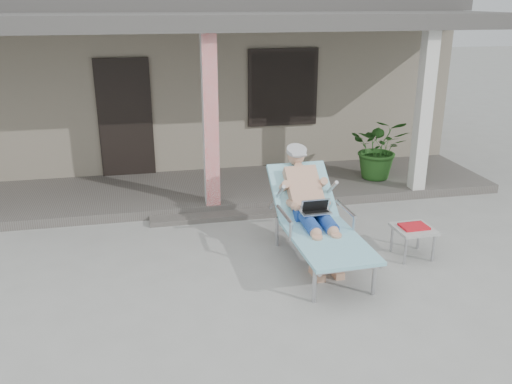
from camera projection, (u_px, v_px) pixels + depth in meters
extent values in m
plane|color=#9E9E99|center=(236.00, 275.00, 6.66)|extent=(60.00, 60.00, 0.00)
cube|color=gray|center=(185.00, 80.00, 12.14)|extent=(10.00, 5.00, 3.00)
cube|color=#474442|center=(182.00, 2.00, 11.59)|extent=(10.40, 5.40, 0.30)
cube|color=black|center=(125.00, 118.00, 9.66)|extent=(0.95, 0.06, 2.10)
cube|color=black|center=(283.00, 88.00, 10.07)|extent=(1.20, 0.06, 1.30)
cube|color=black|center=(283.00, 88.00, 10.07)|extent=(1.32, 0.05, 1.42)
cube|color=#605B56|center=(206.00, 190.00, 9.40)|extent=(10.00, 2.00, 0.15)
cube|color=red|center=(210.00, 122.00, 8.15)|extent=(0.22, 0.22, 2.61)
cube|color=silver|center=(423.00, 113.00, 8.83)|extent=(0.22, 0.22, 2.61)
cube|color=#474442|center=(201.00, 21.00, 8.45)|extent=(10.00, 2.30, 0.24)
cube|color=#605B56|center=(216.00, 217.00, 8.35)|extent=(2.00, 0.30, 0.07)
cylinder|color=#B7B7BC|center=(314.00, 286.00, 5.99)|extent=(0.05, 0.05, 0.42)
cylinder|color=#B7B7BC|center=(374.00, 278.00, 6.15)|extent=(0.05, 0.05, 0.42)
cylinder|color=#B7B7BC|center=(277.00, 232.00, 7.38)|extent=(0.05, 0.05, 0.42)
cylinder|color=#B7B7BC|center=(326.00, 227.00, 7.54)|extent=(0.05, 0.05, 0.42)
cube|color=#B7B7BC|center=(328.00, 243.00, 6.49)|extent=(0.75, 1.41, 0.03)
cube|color=#91C9E0|center=(328.00, 241.00, 6.48)|extent=(0.87, 1.46, 0.04)
cube|color=#B7B7BC|center=(302.00, 194.00, 7.33)|extent=(0.73, 0.68, 0.56)
cube|color=#91C9E0|center=(302.00, 192.00, 7.32)|extent=(0.84, 0.77, 0.63)
cylinder|color=#AFAEB1|center=(296.00, 150.00, 7.45)|extent=(0.29, 0.29, 0.15)
cube|color=silver|center=(315.00, 211.00, 6.87)|extent=(0.39, 0.28, 0.27)
cube|color=#AAABA6|center=(414.00, 229.00, 7.02)|extent=(0.50, 0.50, 0.04)
cylinder|color=#B7B7BC|center=(405.00, 251.00, 6.87)|extent=(0.04, 0.04, 0.37)
cylinder|color=#B7B7BC|center=(433.00, 248.00, 6.95)|extent=(0.04, 0.04, 0.37)
cylinder|color=#B7B7BC|center=(392.00, 238.00, 7.23)|extent=(0.04, 0.04, 0.37)
cylinder|color=#B7B7BC|center=(419.00, 236.00, 7.31)|extent=(0.04, 0.04, 0.37)
cube|color=red|center=(414.00, 226.00, 7.01)|extent=(0.35, 0.26, 0.03)
cube|color=black|center=(409.00, 223.00, 7.13)|extent=(0.34, 0.03, 0.03)
imported|color=#26591E|center=(380.00, 148.00, 9.62)|extent=(1.27, 1.20, 1.11)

